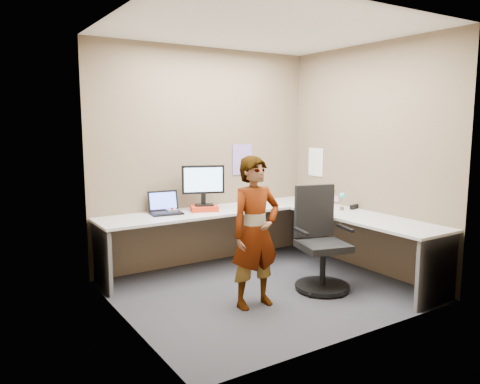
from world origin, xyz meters
TOP-DOWN VIEW (x-y plane):
  - ground at (0.00, 0.00)m, footprint 3.00×3.00m
  - wall_back at (0.00, 1.30)m, footprint 3.00×0.00m
  - wall_right at (1.50, 0.00)m, footprint 0.00×2.70m
  - wall_left at (-1.50, 0.00)m, footprint 0.00×2.70m
  - ceiling at (0.00, 0.00)m, footprint 3.00×3.00m
  - desk at (0.44, 0.39)m, footprint 2.98×2.58m
  - paper_ream at (-0.18, 1.00)m, footprint 0.38×0.33m
  - monitor at (-0.18, 1.01)m, footprint 0.49×0.24m
  - laptop at (-0.65, 1.11)m, footprint 0.39×0.34m
  - trackball_mouse at (-0.57, 1.07)m, footprint 0.12×0.08m
  - origami at (0.26, 0.75)m, footprint 0.10×0.10m
  - stapler at (1.43, 0.11)m, footprint 0.16×0.08m
  - flower at (1.25, 0.14)m, footprint 0.07×0.07m
  - calendar_purple at (0.55, 1.29)m, footprint 0.30×0.01m
  - calendar_white at (1.49, 0.90)m, footprint 0.01×0.28m
  - sticky_note_a at (1.49, 0.55)m, footprint 0.01×0.07m
  - sticky_note_b at (1.49, 0.60)m, footprint 0.01×0.07m
  - sticky_note_c at (1.49, 0.48)m, footprint 0.01×0.07m
  - sticky_note_d at (1.49, 0.70)m, footprint 0.01×0.07m
  - office_chair at (0.55, -0.25)m, footprint 0.62×0.59m
  - person at (-0.31, -0.28)m, footprint 0.54×0.35m

SIDE VIEW (x-z plane):
  - ground at x=0.00m, z-range 0.00..0.00m
  - office_chair at x=0.55m, z-range -0.10..0.99m
  - desk at x=0.44m, z-range 0.22..0.95m
  - person at x=-0.31m, z-range 0.00..1.47m
  - trackball_mouse at x=-0.57m, z-range 0.72..0.79m
  - stapler at x=1.43m, z-range 0.73..0.78m
  - origami at x=0.26m, z-range 0.73..0.79m
  - paper_ream at x=-0.18m, z-range 0.73..0.79m
  - laptop at x=-0.65m, z-range 0.67..0.92m
  - sticky_note_c at x=1.49m, z-range 0.76..0.84m
  - sticky_note_b at x=1.49m, z-range 0.78..0.86m
  - flower at x=1.25m, z-range 0.77..0.98m
  - sticky_note_d at x=1.49m, z-range 0.88..0.96m
  - sticky_note_a at x=1.49m, z-range 0.91..0.99m
  - monitor at x=-0.18m, z-range 0.84..1.32m
  - calendar_white at x=1.49m, z-range 1.06..1.44m
  - calendar_purple at x=0.55m, z-range 1.10..1.50m
  - wall_back at x=0.00m, z-range -0.15..2.85m
  - wall_right at x=1.50m, z-range 0.00..2.70m
  - wall_left at x=-1.50m, z-range 0.00..2.70m
  - ceiling at x=0.00m, z-range 2.70..2.70m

